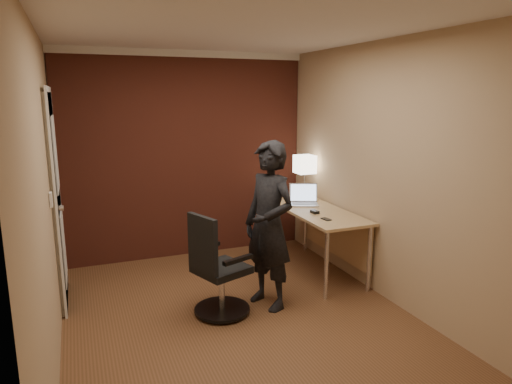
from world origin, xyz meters
TOP-DOWN VIEW (x-y plane):
  - room at (-0.27, 1.54)m, footprint 4.00×4.00m
  - desk at (1.25, 0.83)m, footprint 0.60×1.50m
  - desk_lamp at (1.33, 1.39)m, footprint 0.22×0.22m
  - laptop at (1.18, 1.12)m, footprint 0.40×0.36m
  - mouse at (1.09, 0.68)m, footprint 0.07×0.11m
  - phone at (1.07, 0.42)m, footprint 0.07×0.12m
  - office_chair at (-0.17, 0.21)m, footprint 0.55×0.60m
  - person at (0.35, 0.23)m, footprint 0.56×0.67m

SIDE VIEW (x-z plane):
  - office_chair at x=-0.17m, z-range -0.05..0.89m
  - desk at x=1.25m, z-range 0.24..0.97m
  - phone at x=1.07m, z-range 0.73..0.74m
  - mouse at x=1.09m, z-range 0.73..0.76m
  - person at x=0.35m, z-range 0.00..1.58m
  - laptop at x=1.18m, z-range 0.68..0.91m
  - desk_lamp at x=1.33m, z-range 0.88..1.41m
  - room at x=-0.27m, z-range -0.63..3.37m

